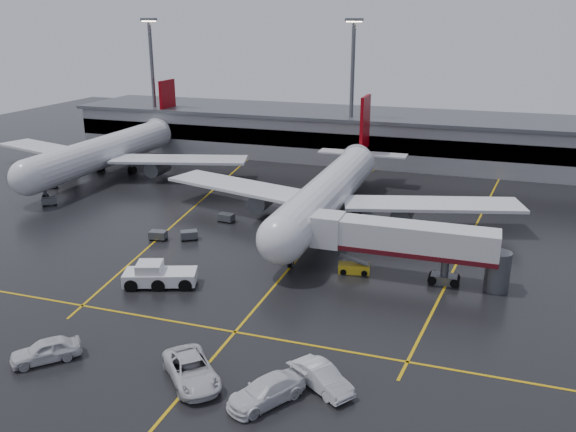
% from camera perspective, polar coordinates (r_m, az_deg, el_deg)
% --- Properties ---
extents(ground, '(220.00, 220.00, 0.00)m').
position_cam_1_polar(ground, '(71.44, 2.04, -2.73)').
color(ground, black).
rests_on(ground, ground).
extents(apron_line_centre, '(0.25, 90.00, 0.02)m').
position_cam_1_polar(apron_line_centre, '(71.44, 2.04, -2.73)').
color(apron_line_centre, gold).
rests_on(apron_line_centre, ground).
extents(apron_line_stop, '(60.00, 0.25, 0.02)m').
position_cam_1_polar(apron_line_stop, '(52.67, -5.03, -10.86)').
color(apron_line_stop, gold).
rests_on(apron_line_stop, ground).
extents(apron_line_left, '(9.99, 69.35, 0.02)m').
position_cam_1_polar(apron_line_left, '(87.42, -8.68, 1.04)').
color(apron_line_left, gold).
rests_on(apron_line_left, ground).
extents(apron_line_right, '(7.57, 69.64, 0.02)m').
position_cam_1_polar(apron_line_right, '(78.24, 16.95, -1.64)').
color(apron_line_right, gold).
rests_on(apron_line_right, ground).
extents(terminal, '(122.00, 19.00, 8.60)m').
position_cam_1_polar(terminal, '(115.45, 9.01, 7.43)').
color(terminal, gray).
rests_on(terminal, ground).
extents(light_mast_left, '(3.00, 1.20, 25.45)m').
position_cam_1_polar(light_mast_left, '(124.27, -12.67, 12.71)').
color(light_mast_left, '#595B60').
rests_on(light_mast_left, ground).
extents(light_mast_mid, '(3.00, 1.20, 25.45)m').
position_cam_1_polar(light_mast_mid, '(109.19, 6.08, 12.33)').
color(light_mast_mid, '#595B60').
rests_on(light_mast_mid, ground).
extents(main_airliner, '(48.80, 45.60, 14.10)m').
position_cam_1_polar(main_airliner, '(79.00, 4.11, 2.52)').
color(main_airliner, silver).
rests_on(main_airliner, ground).
extents(second_airliner, '(48.80, 45.60, 14.10)m').
position_cam_1_polar(second_airliner, '(107.30, -16.48, 6.03)').
color(second_airliner, silver).
rests_on(second_airliner, ground).
extents(jet_bridge, '(19.90, 3.40, 6.05)m').
position_cam_1_polar(jet_bridge, '(62.26, 10.98, -2.44)').
color(jet_bridge, silver).
rests_on(jet_bridge, ground).
extents(pushback_tractor, '(7.68, 5.12, 2.55)m').
position_cam_1_polar(pushback_tractor, '(61.88, -12.15, -5.57)').
color(pushback_tractor, silver).
rests_on(pushback_tractor, ground).
extents(belt_loader, '(3.45, 2.02, 2.06)m').
position_cam_1_polar(belt_loader, '(63.99, 6.26, -4.92)').
color(belt_loader, gold).
rests_on(belt_loader, ground).
extents(service_van_a, '(6.77, 6.93, 1.84)m').
position_cam_1_polar(service_van_a, '(46.29, -9.10, -14.19)').
color(service_van_a, silver).
rests_on(service_van_a, ground).
extents(service_van_b, '(5.25, 6.35, 1.74)m').
position_cam_1_polar(service_van_b, '(43.70, -2.07, -16.20)').
color(service_van_b, silver).
rests_on(service_van_b, ground).
extents(service_van_c, '(5.42, 4.58, 1.75)m').
position_cam_1_polar(service_van_c, '(45.12, 3.24, -14.98)').
color(service_van_c, silver).
rests_on(service_van_c, ground).
extents(service_van_d, '(5.21, 5.22, 1.79)m').
position_cam_1_polar(service_van_d, '(51.77, -21.91, -11.68)').
color(service_van_d, silver).
rests_on(service_van_d, ground).
extents(baggage_cart_a, '(2.39, 2.18, 1.12)m').
position_cam_1_polar(baggage_cart_a, '(73.80, -9.33, -1.76)').
color(baggage_cart_a, '#595B60').
rests_on(baggage_cart_a, ground).
extents(baggage_cart_b, '(2.18, 1.59, 1.12)m').
position_cam_1_polar(baggage_cart_b, '(74.45, -12.17, -1.75)').
color(baggage_cart_b, '#595B60').
rests_on(baggage_cart_b, ground).
extents(baggage_cart_c, '(2.12, 1.49, 1.12)m').
position_cam_1_polar(baggage_cart_c, '(79.56, -5.85, -0.12)').
color(baggage_cart_c, '#595B60').
rests_on(baggage_cart_c, ground).
extents(baggage_cart_d, '(2.29, 1.82, 1.12)m').
position_cam_1_polar(baggage_cart_d, '(101.97, -21.57, 2.80)').
color(baggage_cart_d, '#595B60').
rests_on(baggage_cart_d, ground).
extents(baggage_cart_e, '(2.37, 2.27, 1.12)m').
position_cam_1_polar(baggage_cart_e, '(92.75, -21.63, 1.34)').
color(baggage_cart_e, '#595B60').
rests_on(baggage_cart_e, ground).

